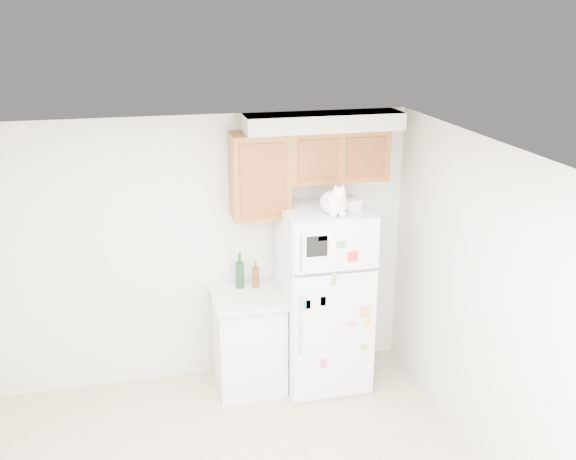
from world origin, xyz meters
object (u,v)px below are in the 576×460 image
object	(u,v)px
base_counter	(249,340)
bottle_green	(240,270)
refrigerator	(324,298)
cat	(335,202)
storage_box_back	(334,201)
bottle_amber	(256,274)
storage_box_front	(351,204)

from	to	relation	value
base_counter	bottle_green	xyz separation A→B (m)	(-0.04, 0.18, 0.63)
refrigerator	cat	xyz separation A→B (m)	(0.03, -0.17, 0.96)
storage_box_back	bottle_amber	bearing A→B (deg)	141.15
base_counter	bottle_green	world-z (taller)	bottle_green
storage_box_back	bottle_green	size ratio (longest dim) A/B	0.53
storage_box_back	storage_box_front	world-z (taller)	storage_box_back
refrigerator	cat	world-z (taller)	cat
storage_box_front	refrigerator	bearing A→B (deg)	142.64
cat	storage_box_back	size ratio (longest dim) A/B	2.31
bottle_amber	storage_box_back	bearing A→B (deg)	-15.38
base_counter	bottle_green	size ratio (longest dim) A/B	2.72
refrigerator	base_counter	size ratio (longest dim) A/B	1.85
base_counter	bottle_amber	distance (m)	0.62
cat	storage_box_front	world-z (taller)	cat
bottle_green	refrigerator	bearing A→B (deg)	-19.47
storage_box_back	storage_box_front	xyz separation A→B (m)	(0.13, -0.11, -0.01)
cat	bottle_green	distance (m)	1.13
refrigerator	storage_box_back	xyz separation A→B (m)	(0.09, 0.04, 0.90)
cat	bottle_amber	distance (m)	1.06
base_counter	bottle_green	bearing A→B (deg)	102.00
cat	storage_box_front	xyz separation A→B (m)	(0.18, 0.10, -0.06)
refrigerator	base_counter	bearing A→B (deg)	173.91
cat	refrigerator	bearing A→B (deg)	100.58
storage_box_front	bottle_amber	size ratio (longest dim) A/B	0.57
refrigerator	storage_box_front	bearing A→B (deg)	-17.85
base_counter	bottle_amber	world-z (taller)	bottle_amber
storage_box_back	bottle_amber	world-z (taller)	storage_box_back
base_counter	bottle_green	distance (m)	0.65
cat	storage_box_front	bearing A→B (deg)	29.18
storage_box_back	bottle_green	distance (m)	1.07
refrigerator	bottle_amber	bearing A→B (deg)	158.84
cat	base_counter	bearing A→B (deg)	161.25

